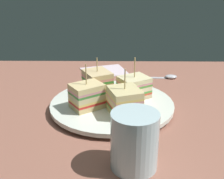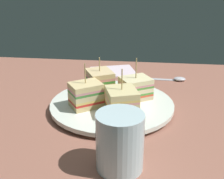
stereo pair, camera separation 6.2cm
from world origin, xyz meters
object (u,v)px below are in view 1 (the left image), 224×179
sandwich_wedge_1 (134,87)px  sandwich_wedge_2 (98,83)px  napkin (104,71)px  drinking_glass (134,144)px  sandwich_wedge_3 (87,96)px  sandwich_wedge_0 (124,101)px  chip_pile (106,98)px  spoon (165,77)px  plate (112,105)px

sandwich_wedge_1 → sandwich_wedge_2: sandwich_wedge_1 is taller
napkin → drinking_glass: (-6.34, 45.21, 3.66)cm
sandwich_wedge_1 → sandwich_wedge_3: 11.43cm
sandwich_wedge_1 → sandwich_wedge_0: bearing=43.4°
sandwich_wedge_3 → drinking_glass: bearing=-97.8°
drinking_glass → sandwich_wedge_2: bearing=-74.2°
sandwich_wedge_2 → napkin: size_ratio=0.68×
sandwich_wedge_1 → napkin: sandwich_wedge_1 is taller
sandwich_wedge_2 → chip_pile: size_ratio=1.02×
chip_pile → drinking_glass: 20.58cm
sandwich_wedge_0 → spoon: 27.88cm
plate → chip_pile: (1.35, 0.11, 1.75)cm
sandwich_wedge_3 → drinking_glass: size_ratio=1.04×
chip_pile → plate: bearing=-175.4°
sandwich_wedge_3 → spoon: (-19.64, -22.31, -3.78)cm
sandwich_wedge_3 → drinking_glass: (-8.74, 17.49, -0.26)cm
chip_pile → sandwich_wedge_0: bearing=127.7°
sandwich_wedge_1 → napkin: size_ratio=0.73×
sandwich_wedge_1 → spoon: 19.64cm
sandwich_wedge_3 → napkin: bearing=50.7°
sandwich_wedge_0 → spoon: sandwich_wedge_0 is taller
plate → sandwich_wedge_2: size_ratio=3.10×
plate → sandwich_wedge_1: 6.45cm
napkin → drinking_glass: 45.80cm
sandwich_wedge_0 → plate: bearing=7.4°
napkin → sandwich_wedge_2: bearing=88.2°
chip_pile → drinking_glass: bearing=104.0°
sandwich_wedge_3 → napkin: 28.10cm
sandwich_wedge_0 → sandwich_wedge_3: (7.65, -2.57, -0.03)cm
sandwich_wedge_3 → sandwich_wedge_1: bearing=-5.1°
plate → sandwich_wedge_1: (-4.86, -3.02, 2.98)cm
sandwich_wedge_3 → sandwich_wedge_0: bearing=-52.9°
napkin → plate: bearing=96.2°
sandwich_wedge_1 → sandwich_wedge_2: 8.39cm
sandwich_wedge_2 → spoon: 23.76cm
sandwich_wedge_1 → sandwich_wedge_3: (9.97, 5.58, 0.23)cm
spoon → plate: bearing=-124.6°
sandwich_wedge_1 → sandwich_wedge_2: (8.23, -1.60, 0.38)cm
plate → sandwich_wedge_0: sandwich_wedge_0 is taller
spoon → drinking_glass: size_ratio=1.43×
sandwich_wedge_3 → drinking_glass: sandwich_wedge_3 is taller
sandwich_wedge_3 → sandwich_wedge_2: bearing=42.0°
sandwich_wedge_0 → sandwich_wedge_1: (-2.32, -8.14, -0.26)cm
sandwich_wedge_0 → napkin: 30.99cm
sandwich_wedge_1 → sandwich_wedge_3: size_ratio=0.98×
plate → sandwich_wedge_1: sandwich_wedge_1 is taller
spoon → chip_pile: bearing=-126.9°
napkin → drinking_glass: drinking_glass is taller
sandwich_wedge_1 → drinking_glass: sandwich_wedge_1 is taller
sandwich_wedge_2 → sandwich_wedge_3: 7.39cm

